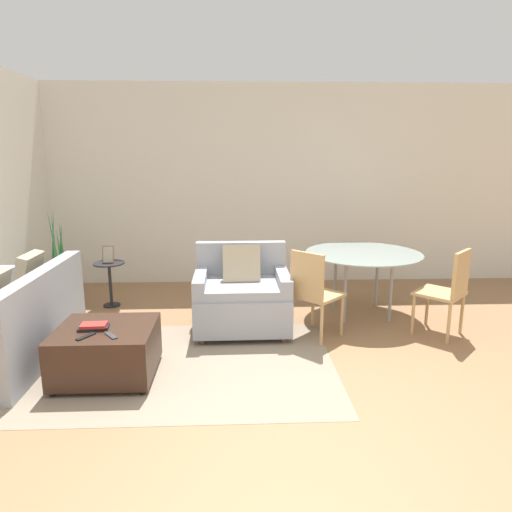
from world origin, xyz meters
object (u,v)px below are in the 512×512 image
Objects in this scene: potted_plant at (62,288)px; dining_chair_near_right at (449,287)px; side_table at (110,276)px; armchair at (242,297)px; book_stack at (94,326)px; dining_table at (363,258)px; picture_frame at (108,255)px; couch at (10,328)px; ottoman at (107,350)px; dining_chair_near_left at (313,289)px; tv_remote_secondary at (111,336)px; tv_remote_primary at (86,336)px.

potted_plant is 1.34× the size of dining_chair_near_right.
side_table is at bearing 163.25° from dining_chair_near_right.
armchair reaches higher than side_table.
dining_chair_near_right reaches higher than book_stack.
potted_plant is (-0.91, 1.77, -0.20)m from book_stack.
side_table is 3.00m from dining_table.
armchair is at bearing 40.22° from book_stack.
armchair is 0.81× the size of potted_plant.
dining_chair_near_right is at bearing 12.83° from book_stack.
book_stack is at bearing -78.76° from picture_frame.
couch is at bearing -163.27° from armchair.
dining_table is (2.59, 1.43, 0.21)m from book_stack.
armchair is 1.80m from picture_frame.
ottoman is 0.87× the size of dining_chair_near_left.
tv_remote_secondary is at bearing -41.61° from book_stack.
ottoman is at bearing -158.35° from dining_chair_near_left.
ottoman is at bearing -21.55° from couch.
tv_remote_primary is at bearing -148.40° from dining_table.
dining_chair_near_left is 1.00× the size of dining_chair_near_right.
book_stack is (-1.21, -1.03, 0.10)m from armchair.
couch reaches higher than side_table.
picture_frame reaches higher than ottoman.
picture_frame is (-1.58, 0.82, 0.29)m from armchair.
potted_plant is at bearing 117.30° from book_stack.
tv_remote_secondary is 2.09m from picture_frame.
couch is 1.04m from tv_remote_primary.
picture_frame is (0.50, 1.44, 0.35)m from couch.
potted_plant is 0.56m from side_table.
potted_plant is 2.22× the size of side_table.
dining_chair_near_left reaches higher than dining_table.
couch is 1.37m from potted_plant.
dining_chair_near_right is (3.28, 0.75, 0.06)m from book_stack.
potted_plant reaches higher than ottoman.
picture_frame is (0.55, 0.08, 0.39)m from potted_plant.
dining_table is (3.46, 1.03, 0.37)m from couch.
tv_remote_primary is (0.86, -0.57, 0.14)m from couch.
dining_chair_near_right is at bearing 0.00° from dining_chair_near_left.
book_stack reaches higher than tv_remote_primary.
side_table is (-0.37, 1.84, -0.08)m from book_stack.
ottoman is at bearing 64.13° from tv_remote_primary.
dining_chair_near_right is (3.64, -1.10, -0.12)m from picture_frame.
potted_plant is at bearing -172.14° from picture_frame.
armchair is 6.50× the size of tv_remote_secondary.
dining_chair_near_left is (2.82, -1.02, 0.26)m from potted_plant.
book_stack is 0.21× the size of potted_plant.
picture_frame is 0.16× the size of dining_table.
armchair is 1.80× the size of side_table.
ottoman is at bearing 118.05° from tv_remote_secondary.
potted_plant reaches higher than tv_remote_primary.
ottoman is at bearing -150.69° from dining_table.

